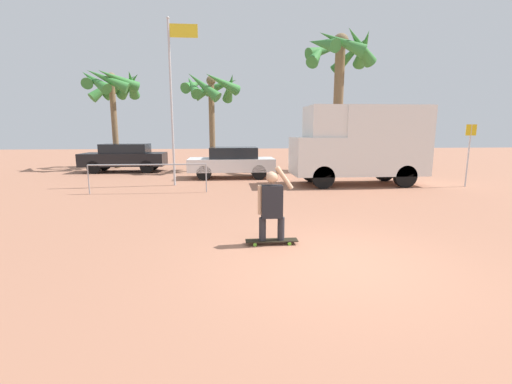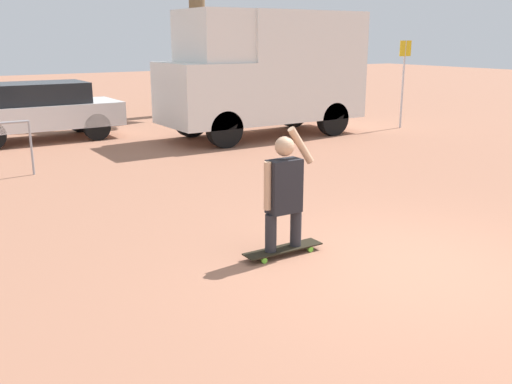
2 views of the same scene
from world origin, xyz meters
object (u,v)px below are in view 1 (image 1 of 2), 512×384
Objects in this scene: parked_car_black at (125,157)px; skateboard at (272,241)px; person_skateboarder at (272,202)px; palm_tree_center_background at (211,89)px; palm_tree_near_van at (340,59)px; street_sign at (469,147)px; palm_tree_far_left at (113,86)px; camper_van at (361,143)px; flagpole at (173,91)px; parked_car_white at (232,162)px.

skateboard is at bearing -63.44° from parked_car_black.
palm_tree_center_background is (-1.71, 13.21, 3.67)m from person_skateboarder.
skateboard is 14.73m from parked_car_black.
palm_tree_near_van reaches higher than street_sign.
palm_tree_near_van reaches higher than palm_tree_far_left.
camper_van reaches higher than skateboard.
palm_tree_center_background is at bearing 76.44° from flagpole.
palm_tree_far_left is (-7.61, 15.28, 4.07)m from person_skateboarder.
person_skateboarder reaches higher than skateboard.
palm_tree_near_van is 7.36m from palm_tree_center_background.
parked_car_black is 1.78× the size of street_sign.
palm_tree_near_van reaches higher than camper_van.
camper_van is at bearing -26.40° from parked_car_black.
parked_car_black is at bearing 179.15° from palm_tree_near_van.
parked_car_white is 0.54× the size of palm_tree_near_van.
flagpole reaches higher than parked_car_white.
palm_tree_center_background is at bearing 178.12° from palm_tree_near_van.
person_skateboarder is 8.99m from flagpole.
parked_car_white is 4.42m from flagpole.
skateboard is at bearing 0.00° from person_skateboarder.
person_skateboarder is at bearing -143.54° from street_sign.
parked_car_white is 0.69× the size of palm_tree_far_left.
skateboard is 10.16m from parked_car_white.
skateboard is at bearing -112.81° from palm_tree_near_van.
palm_tree_center_background is at bearing 147.98° from street_sign.
palm_tree_center_background reaches higher than parked_car_white.
person_skateboarder is 10.14m from parked_car_white.
flagpole is (4.63, -7.34, -1.08)m from palm_tree_far_left.
flagpole is at bearing 173.46° from street_sign.
parked_car_white is at bearing 93.57° from person_skateboarder.
palm_tree_near_van reaches higher than palm_tree_center_background.
street_sign reaches higher than parked_car_white.
parked_car_white is at bearing 93.58° from skateboard.
palm_tree_center_background is at bearing 138.66° from camper_van.
street_sign is (8.90, 6.58, 0.75)m from person_skateboarder.
street_sign reaches higher than skateboard.
parked_car_white is 8.63m from palm_tree_near_van.
palm_tree_near_van is 3.06× the size of street_sign.
parked_car_black is (-6.58, 13.15, 0.76)m from skateboard.
palm_tree_center_background reaches higher than person_skateboarder.
palm_tree_near_van is at bearing -1.88° from palm_tree_center_background.
parked_car_black is 7.01m from flagpole.
camper_van is 2.17× the size of street_sign.
person_skateboarder is 11.09m from street_sign.
palm_tree_far_left is at bearing 152.22° from street_sign.
palm_tree_far_left reaches higher than skateboard.
camper_van reaches higher than street_sign.
camper_van is 0.92× the size of palm_tree_far_left.
camper_van is at bearing -97.49° from palm_tree_near_van.
parked_car_white is 6.68m from parked_car_black.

